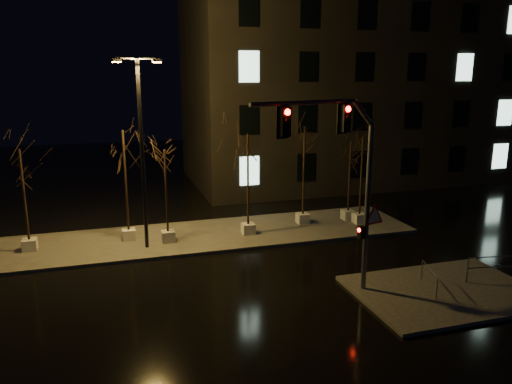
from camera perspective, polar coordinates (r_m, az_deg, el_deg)
name	(u,v)px	position (r m, az deg, el deg)	size (l,w,h in m)	color
ground	(238,281)	(21.10, -2.11, -10.17)	(90.00, 90.00, 0.00)	black
median	(208,236)	(26.53, -5.45, -4.98)	(22.00, 5.00, 0.15)	#403E39
sidewalk_corner	(445,292)	(21.32, 20.76, -10.61)	(7.00, 5.00, 0.15)	#403E39
building	(349,84)	(41.27, 10.55, 11.99)	(25.00, 12.00, 15.00)	black
tree_0	(22,172)	(25.51, -25.22, 2.05)	(1.80, 1.80, 5.02)	silver
tree_1	(124,155)	(25.33, -14.84, 4.08)	(1.80, 1.80, 5.75)	silver
tree_2	(165,171)	(24.74, -10.32, 2.42)	(1.80, 1.80, 4.80)	silver
tree_3	(248,157)	(25.49, -0.93, 4.05)	(1.80, 1.80, 5.43)	silver
tree_4	(304,148)	(27.49, 5.54, 4.98)	(1.80, 1.80, 5.61)	silver
tree_5	(350,159)	(28.66, 10.73, 3.74)	(1.80, 1.80, 4.69)	silver
tree_6	(362,157)	(28.05, 12.06, 3.95)	(1.80, 1.80, 5.00)	silver
traffic_signal_mast	(345,170)	(18.29, 10.13, 2.45)	(5.92, 1.57, 7.43)	#5B5D63
streetlight_main	(141,142)	(23.88, -12.96, 5.62)	(2.25, 0.44, 8.97)	black
guard_rail_a	(496,265)	(22.70, 25.74, -7.50)	(2.46, 0.47, 1.08)	#5B5D63
guard_rail_b	(429,276)	(20.95, 19.19, -9.01)	(0.58, 1.76, 0.87)	#5B5D63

